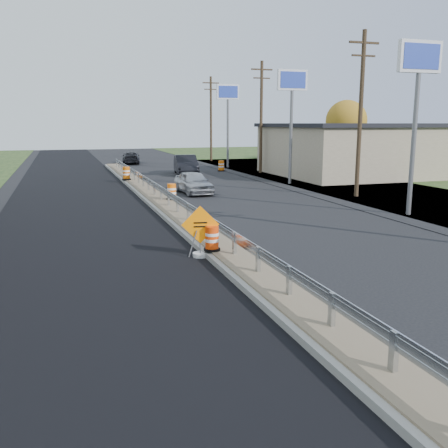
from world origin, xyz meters
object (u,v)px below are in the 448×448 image
object	(u,v)px
barrel_median_near	(212,239)
barrel_median_mid	(172,192)
car_dark_far	(131,158)
car_dark_mid	(186,165)
caution_sign	(200,244)
car_silver	(193,182)
barrel_median_far	(126,174)
barrel_shoulder_far	(221,166)

from	to	relation	value
barrel_median_near	barrel_median_mid	xyz separation A→B (m)	(1.10, 11.19, 0.03)
car_dark_far	barrel_median_near	bearing A→B (deg)	93.81
barrel_median_near	car_dark_mid	bearing A→B (deg)	77.97
caution_sign	barrel_median_mid	distance (m)	11.15
car_silver	car_dark_mid	size ratio (longest dim) A/B	0.81
car_silver	car_dark_mid	xyz separation A→B (m)	(2.38, 11.63, 0.13)
barrel_median_far	car_dark_mid	size ratio (longest dim) A/B	0.19
caution_sign	barrel_median_far	size ratio (longest dim) A/B	1.79
caution_sign	barrel_median_far	bearing A→B (deg)	99.89
barrel_median_near	car_silver	world-z (taller)	car_silver
car_dark_mid	barrel_median_mid	bearing A→B (deg)	-98.87
barrel_median_near	car_dark_far	world-z (taller)	car_dark_far
barrel_median_mid	car_silver	xyz separation A→B (m)	(2.14, 3.54, 0.05)
car_silver	car_dark_far	distance (m)	24.40
car_silver	barrel_median_mid	bearing A→B (deg)	-124.64
barrel_median_near	barrel_shoulder_far	distance (m)	29.69
barrel_median_far	car_silver	bearing A→B (deg)	-64.92
barrel_median_near	car_dark_mid	distance (m)	26.96
barrel_median_far	car_dark_far	world-z (taller)	car_dark_far
barrel_median_near	car_dark_mid	size ratio (longest dim) A/B	0.16
barrel_median_mid	car_silver	distance (m)	4.14
car_silver	car_dark_mid	distance (m)	11.88
barrel_shoulder_far	barrel_median_near	bearing A→B (deg)	-108.37
barrel_median_far	car_dark_far	distance (m)	17.69
car_dark_far	car_silver	bearing A→B (deg)	99.00
barrel_median_far	caution_sign	bearing A→B (deg)	-90.93
barrel_median_far	car_silver	xyz separation A→B (m)	(3.24, -6.91, 0.00)
caution_sign	car_dark_mid	xyz separation A→B (m)	(5.97, 26.23, 0.39)
barrel_median_mid	barrel_median_far	world-z (taller)	barrel_median_far
caution_sign	barrel_shoulder_far	distance (m)	29.67
caution_sign	car_dark_far	bearing A→B (deg)	96.32
car_silver	car_dark_far	xyz separation A→B (m)	(-0.52, 24.39, -0.05)
barrel_median_far	car_dark_far	xyz separation A→B (m)	(2.72, 17.48, -0.05)
barrel_median_near	car_dark_far	size ratio (longest dim) A/B	0.18
barrel_shoulder_far	barrel_median_far	bearing A→B (deg)	-145.09
barrel_median_far	barrel_median_near	bearing A→B (deg)	-90.00
barrel_median_far	car_dark_mid	xyz separation A→B (m)	(5.62, 4.72, 0.13)
caution_sign	barrel_median_mid	bearing A→B (deg)	93.35
car_dark_far	car_dark_mid	bearing A→B (deg)	110.59
caution_sign	car_dark_mid	world-z (taller)	caution_sign
car_dark_mid	barrel_median_far	bearing A→B (deg)	-132.25
caution_sign	barrel_median_mid	xyz separation A→B (m)	(1.45, 11.05, 0.21)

